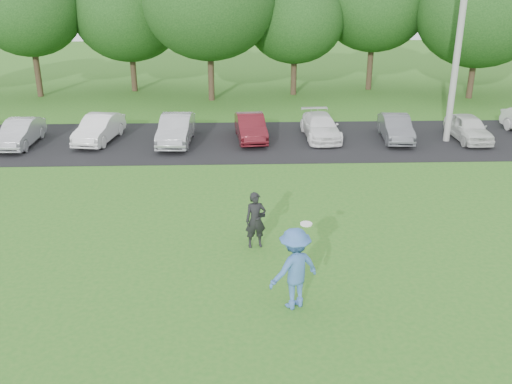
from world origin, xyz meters
TOP-DOWN VIEW (x-y plane):
  - ground at (0.00, 0.00)m, footprint 100.00×100.00m
  - parking_lot at (0.00, 13.00)m, footprint 32.00×6.50m
  - utility_pole at (9.00, 12.69)m, footprint 0.28×0.28m
  - frisbee_player at (0.75, -0.51)m, footprint 1.49×1.28m
  - camera_bystander at (-0.04, 2.57)m, footprint 0.66×0.49m
  - parked_cars at (0.09, 13.03)m, footprint 28.22×4.41m
  - tree_row at (1.51, 22.76)m, footprint 42.39×9.85m

SIDE VIEW (x-z plane):
  - ground at x=0.00m, z-range 0.00..0.00m
  - parking_lot at x=0.00m, z-range 0.00..0.03m
  - parked_cars at x=0.09m, z-range -0.02..1.24m
  - camera_bystander at x=-0.04m, z-range 0.00..1.64m
  - frisbee_player at x=0.75m, z-range -0.09..2.08m
  - tree_row at x=1.51m, z-range 0.59..9.23m
  - utility_pole at x=9.00m, z-range 0.00..10.50m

